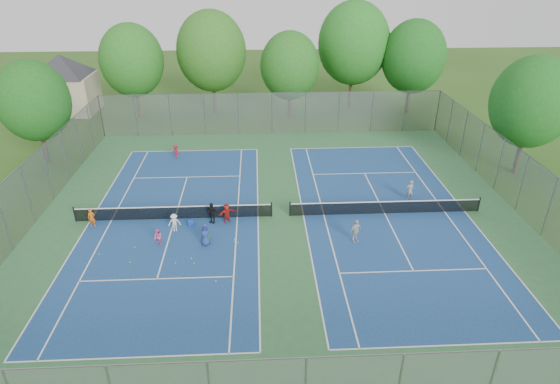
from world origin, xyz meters
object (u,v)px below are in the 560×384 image
(net_right, at_px, (385,208))
(ball_hopper, at_px, (207,235))
(net_left, at_px, (174,213))
(ball_crate, at_px, (191,223))
(instructor, at_px, (410,190))

(net_right, height_order, ball_hopper, net_right)
(net_right, bearing_deg, net_left, 180.00)
(net_left, xyz_separation_m, net_right, (14.00, 0.00, 0.00))
(net_left, relative_size, ball_crate, 37.73)
(instructor, bearing_deg, net_left, -1.21)
(ball_hopper, distance_m, instructor, 14.53)
(net_left, distance_m, ball_hopper, 3.46)
(net_right, xyz_separation_m, ball_hopper, (-11.63, -2.51, -0.20))
(instructor, bearing_deg, ball_crate, 2.44)
(net_right, distance_m, instructor, 2.93)
(ball_crate, bearing_deg, ball_hopper, -53.46)
(ball_crate, distance_m, ball_hopper, 2.07)
(net_right, bearing_deg, ball_hopper, -167.82)
(net_left, xyz_separation_m, ball_hopper, (2.37, -2.51, -0.20))
(ball_crate, xyz_separation_m, ball_hopper, (1.23, -1.66, 0.11))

